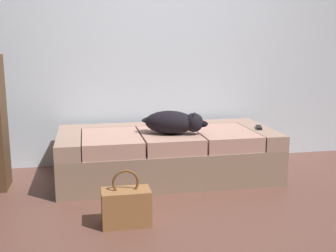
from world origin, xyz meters
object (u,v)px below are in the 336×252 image
object	(u,v)px
couch	(167,154)
tv_remote	(259,127)
dog_dark	(174,122)
handbag	(126,206)

from	to	relation	value
couch	tv_remote	size ratio (longest dim) A/B	12.65
couch	dog_dark	size ratio (longest dim) A/B	3.38
dog_dark	tv_remote	distance (m)	0.81
dog_dark	handbag	bearing A→B (deg)	-121.98
couch	dog_dark	distance (m)	0.35
dog_dark	tv_remote	bearing A→B (deg)	4.79
dog_dark	couch	bearing A→B (deg)	101.40
handbag	tv_remote	bearing A→B (deg)	33.42
couch	handbag	bearing A→B (deg)	-116.18
couch	tv_remote	xyz separation A→B (m)	(0.84, -0.08, 0.23)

